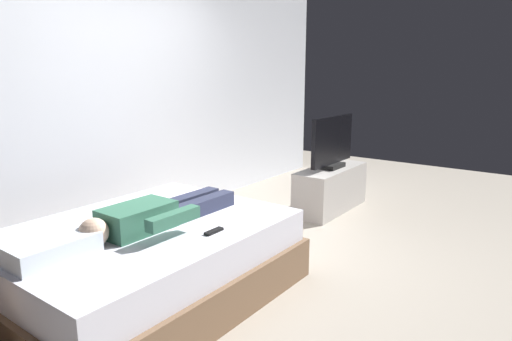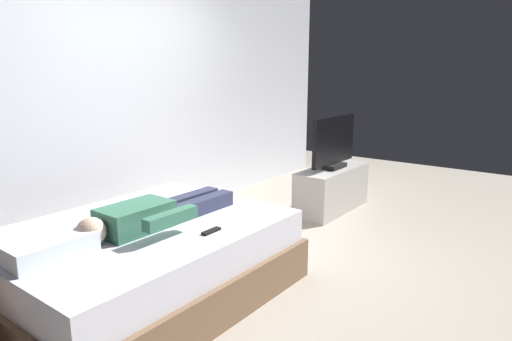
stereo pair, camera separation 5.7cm
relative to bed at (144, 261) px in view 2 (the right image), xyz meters
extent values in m
plane|color=#ADA393|center=(0.85, -0.21, -0.26)|extent=(10.00, 10.00, 0.00)
cube|color=silver|center=(1.25, 1.39, 1.14)|extent=(6.40, 0.10, 2.80)
cube|color=brown|center=(0.00, 0.00, -0.11)|extent=(1.99, 1.51, 0.30)
cube|color=white|center=(0.00, 0.00, 0.16)|extent=(1.91, 1.43, 0.24)
cube|color=white|center=(-0.67, 0.00, 0.34)|extent=(0.48, 0.34, 0.12)
cube|color=#387056|center=(-0.10, -0.07, 0.37)|extent=(0.48, 0.28, 0.18)
sphere|color=beige|center=(-0.43, -0.07, 0.37)|extent=(0.18, 0.18, 0.18)
cube|color=#2D334C|center=(0.44, -0.15, 0.33)|extent=(0.60, 0.11, 0.11)
cube|color=#2D334C|center=(0.44, 0.01, 0.33)|extent=(0.60, 0.11, 0.11)
cube|color=#387056|center=(-0.04, -0.35, 0.41)|extent=(0.40, 0.08, 0.08)
cube|color=black|center=(0.18, -0.49, 0.29)|extent=(0.15, 0.04, 0.02)
cube|color=#B7B2AD|center=(2.62, -0.11, -0.01)|extent=(1.10, 0.40, 0.50)
cube|color=black|center=(2.62, -0.11, 0.26)|extent=(0.32, 0.20, 0.05)
cube|color=black|center=(2.62, -0.11, 0.56)|extent=(0.88, 0.05, 0.54)
camera|label=1|loc=(-1.86, -2.35, 1.31)|focal=30.93mm
camera|label=2|loc=(-1.82, -2.39, 1.31)|focal=30.93mm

